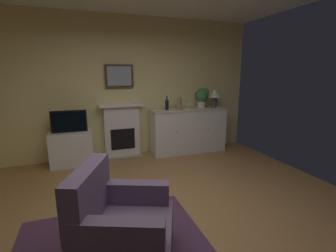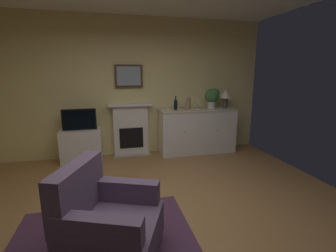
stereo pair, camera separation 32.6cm
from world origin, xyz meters
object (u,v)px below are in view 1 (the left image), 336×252
wine_glass_center (190,103)px  wine_glass_left (186,104)px  table_lamp (215,95)px  wine_bottle (167,105)px  armchair (120,225)px  sideboard_cabinet (188,130)px  potted_plant_small (202,96)px  vase_decorative (179,103)px  framed_picture (119,76)px  tv_cabinet (72,148)px  tv_set (69,121)px  fireplace_unit (122,131)px

wine_glass_center → wine_glass_left: bearing=-159.8°
table_lamp → wine_bottle: 1.12m
armchair → wine_bottle: bearing=62.8°
armchair → wine_glass_left: bearing=55.6°
sideboard_cabinet → armchair: size_ratio=1.59×
wine_glass_center → potted_plant_small: 0.34m
wine_glass_center → vase_decorative: vase_decorative is taller
framed_picture → wine_bottle: bearing=-11.9°
framed_picture → tv_cabinet: size_ratio=0.73×
wine_glass_center → vase_decorative: 0.27m
vase_decorative → framed_picture: bearing=166.9°
wine_glass_left → potted_plant_small: size_ratio=0.38×
framed_picture → wine_glass_left: (1.33, -0.28, -0.57)m
sideboard_cabinet → tv_cabinet: size_ratio=2.20×
vase_decorative → tv_cabinet: bearing=178.3°
table_lamp → wine_glass_center: (-0.59, -0.02, -0.16)m
sideboard_cabinet → wine_glass_center: 0.60m
table_lamp → tv_set: size_ratio=0.65×
table_lamp → armchair: table_lamp is taller
wine_glass_left → armchair: size_ratio=0.16×
wine_glass_left → tv_cabinet: bearing=178.2°
tv_cabinet → wine_bottle: bearing=0.4°
armchair → wine_glass_center: bearing=54.4°
fireplace_unit → wine_glass_left: bearing=-10.0°
wine_glass_left → vase_decorative: size_ratio=0.59×
wine_glass_left → vase_decorative: (-0.16, 0.01, 0.02)m
wine_bottle → wine_glass_left: size_ratio=1.76×
fireplace_unit → potted_plant_small: potted_plant_small is taller
tv_set → potted_plant_small: (2.72, 0.05, 0.37)m
tv_cabinet → tv_set: 0.52m
wine_bottle → tv_cabinet: wine_bottle is taller
tv_cabinet → potted_plant_small: potted_plant_small is taller
fireplace_unit → framed_picture: bearing=90.0°
wine_bottle → wine_glass_center: 0.52m
sideboard_cabinet → potted_plant_small: bearing=7.7°
table_lamp → tv_cabinet: bearing=179.7°
fireplace_unit → wine_glass_left: wine_glass_left is taller
fireplace_unit → sideboard_cabinet: 1.42m
sideboard_cabinet → vase_decorative: 0.66m
tv_set → vase_decorative: bearing=-1.1°
framed_picture → potted_plant_small: size_ratio=1.28×
wine_bottle → tv_set: (-1.90, -0.04, -0.22)m
wine_bottle → potted_plant_small: bearing=1.2°
framed_picture → wine_bottle: framed_picture is taller
framed_picture → tv_set: 1.28m
tv_set → tv_cabinet: bearing=90.0°
wine_bottle → wine_glass_center: bearing=-4.9°
fireplace_unit → potted_plant_small: size_ratio=2.56×
wine_bottle → wine_glass_left: wine_bottle is taller
framed_picture → tv_cabinet: (-0.97, -0.21, -1.32)m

